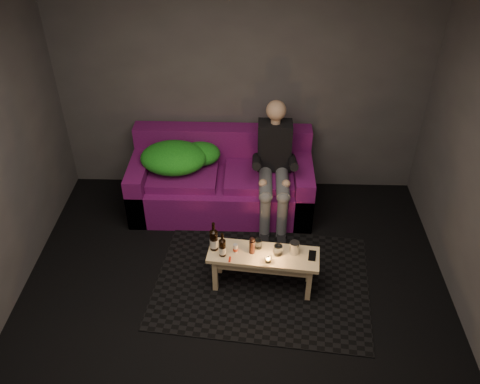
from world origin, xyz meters
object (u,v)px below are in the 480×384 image
object	(u,v)px
beer_bottle_a	(214,239)
steel_cup	(294,248)
person	(274,163)
beer_bottle_b	(222,247)
coffee_table	(263,259)
sofa	(222,182)

from	to	relation	value
beer_bottle_a	steel_cup	xyz separation A→B (m)	(0.72, -0.03, -0.05)
person	beer_bottle_b	size ratio (longest dim) A/B	5.18
beer_bottle_b	steel_cup	world-z (taller)	beer_bottle_b
person	beer_bottle_b	world-z (taller)	person
coffee_table	steel_cup	size ratio (longest dim) A/B	8.42
beer_bottle_a	coffee_table	bearing A→B (deg)	-6.41
beer_bottle_a	beer_bottle_b	xyz separation A→B (m)	(0.08, -0.08, -0.02)
coffee_table	steel_cup	xyz separation A→B (m)	(0.27, 0.02, 0.13)
beer_bottle_b	sofa	bearing A→B (deg)	94.00
person	beer_bottle_b	bearing A→B (deg)	-113.22
coffee_table	beer_bottle_a	bearing A→B (deg)	173.59
steel_cup	person	bearing A→B (deg)	98.89
sofa	coffee_table	world-z (taller)	sofa
person	beer_bottle_a	world-z (taller)	person
sofa	steel_cup	xyz separation A→B (m)	(0.73, -1.22, 0.17)
beer_bottle_a	steel_cup	distance (m)	0.72
person	steel_cup	xyz separation A→B (m)	(0.17, -1.06, -0.21)
beer_bottle_a	steel_cup	bearing A→B (deg)	-2.25
beer_bottle_a	steel_cup	world-z (taller)	beer_bottle_a
beer_bottle_a	beer_bottle_b	world-z (taller)	beer_bottle_a
person	beer_bottle_a	xyz separation A→B (m)	(-0.56, -1.03, -0.16)
person	sofa	bearing A→B (deg)	164.23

